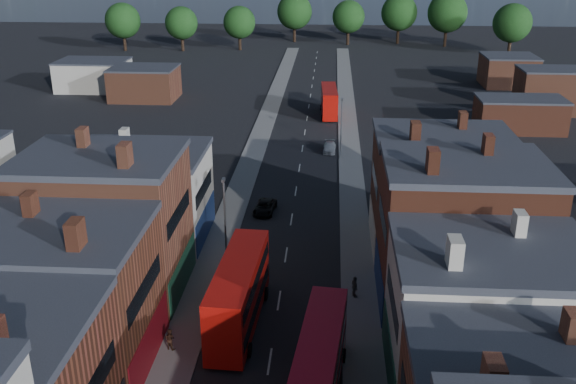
# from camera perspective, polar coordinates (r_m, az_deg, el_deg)

# --- Properties ---
(pavement_west) EXTENTS (3.00, 200.00, 0.12)m
(pavement_west) POSITION_cam_1_polar(r_m,az_deg,el_deg) (76.31, -4.09, 0.79)
(pavement_west) COLOR gray
(pavement_west) RESTS_ON ground
(pavement_east) EXTENTS (3.00, 200.00, 0.12)m
(pavement_east) POSITION_cam_1_polar(r_m,az_deg,el_deg) (75.67, 5.71, 0.55)
(pavement_east) COLOR gray
(pavement_east) RESTS_ON ground
(lamp_post_2) EXTENTS (0.25, 0.70, 8.12)m
(lamp_post_2) POSITION_cam_1_polar(r_m,az_deg,el_deg) (56.08, -5.64, -2.09)
(lamp_post_2) COLOR slate
(lamp_post_2) RESTS_ON ground
(lamp_post_3) EXTENTS (0.25, 0.70, 8.12)m
(lamp_post_3) POSITION_cam_1_polar(r_m,az_deg,el_deg) (83.67, 4.76, 6.01)
(lamp_post_3) COLOR slate
(lamp_post_3) RESTS_ON ground
(bus_0) EXTENTS (3.49, 12.09, 5.17)m
(bus_0) POSITION_cam_1_polar(r_m,az_deg,el_deg) (48.09, -4.40, -8.91)
(bus_0) COLOR #BB100A
(bus_0) RESTS_ON ground
(bus_1) EXTENTS (3.51, 10.92, 4.63)m
(bus_1) POSITION_cam_1_polar(r_m,az_deg,el_deg) (41.73, 2.88, -14.66)
(bus_1) COLOR #B20A20
(bus_1) RESTS_ON ground
(bus_2) EXTENTS (3.01, 10.53, 4.50)m
(bus_2) POSITION_cam_1_polar(r_m,az_deg,el_deg) (105.73, 3.68, 8.10)
(bus_2) COLOR #B90E08
(bus_2) RESTS_ON ground
(car_2) EXTENTS (2.42, 4.54, 1.21)m
(car_2) POSITION_cam_1_polar(r_m,az_deg,el_deg) (68.01, -2.07, -1.35)
(car_2) COLOR black
(car_2) RESTS_ON ground
(car_3) EXTENTS (1.78, 4.12, 1.18)m
(car_3) POSITION_cam_1_polar(r_m,az_deg,el_deg) (87.72, 3.71, 3.98)
(car_3) COLOR silver
(car_3) RESTS_ON ground
(ped_1) EXTENTS (0.88, 0.68, 1.61)m
(ped_1) POSITION_cam_1_polar(r_m,az_deg,el_deg) (47.01, -10.46, -12.72)
(ped_1) COLOR #3B2217
(ped_1) RESTS_ON pavement_west
(ped_3) EXTENTS (0.82, 1.18, 1.83)m
(ped_3) POSITION_cam_1_polar(r_m,az_deg,el_deg) (52.45, 5.95, -8.38)
(ped_3) COLOR #5D574F
(ped_3) RESTS_ON pavement_east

